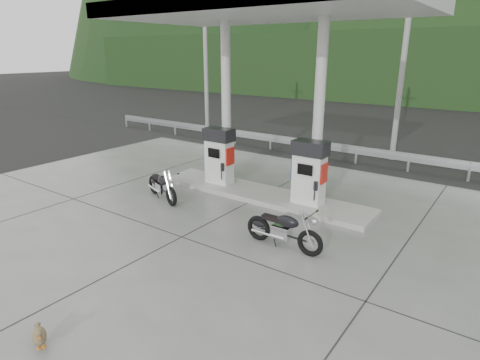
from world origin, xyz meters
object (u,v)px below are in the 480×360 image
Objects in this scene: gas_pump_right at (309,173)px; motorcycle_left at (162,186)px; motorcycle_right at (283,230)px; gas_pump_left at (219,156)px; duck at (39,336)px.

gas_pump_right is 4.37m from motorcycle_left.
motorcycle_left is 4.56m from motorcycle_right.
gas_pump_left is 2.14m from motorcycle_left.
gas_pump_right is 0.99× the size of motorcycle_right.
gas_pump_left is 0.99× the size of motorcycle_right.
gas_pump_right is 7.58m from duck.
motorcycle_left is at bearing 143.54° from duck.
motorcycle_left is at bearing 172.79° from motorcycle_right.
gas_pump_right is at bearing 108.51° from duck.
duck is at bearing -71.86° from gas_pump_left.
gas_pump_right reaches higher than duck.
gas_pump_left is at bearing 147.03° from motorcycle_right.
gas_pump_right is at bearing 46.54° from motorcycle_left.
gas_pump_left is 1.00× the size of gas_pump_right.
gas_pump_right is at bearing 104.73° from motorcycle_right.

